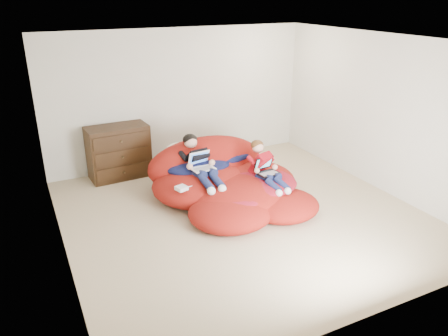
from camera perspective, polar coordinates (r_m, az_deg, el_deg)
room_shell at (r=6.43m, az=2.48°, el=-4.36°), size 5.10×5.10×2.77m
dresser at (r=7.87m, az=-13.58°, el=2.05°), size 1.07×0.61×0.93m
beanbag_pile at (r=6.94m, az=0.28°, el=-1.85°), size 2.33×2.41×0.93m
cream_pillow at (r=7.27m, az=-6.07°, el=2.18°), size 0.47×0.30×0.30m
older_boy at (r=6.78m, az=-3.36°, el=1.00°), size 0.37×1.17×0.62m
younger_boy at (r=6.75m, az=5.32°, el=0.40°), size 0.35×0.94×0.61m
laptop_white at (r=6.70m, az=-3.00°, el=0.56°), size 0.37×0.36×0.24m
laptop_black at (r=6.73m, az=5.53°, el=-0.10°), size 0.34×0.34×0.23m
power_adapter at (r=6.39m, az=-5.57°, el=-2.64°), size 0.19×0.19×0.06m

